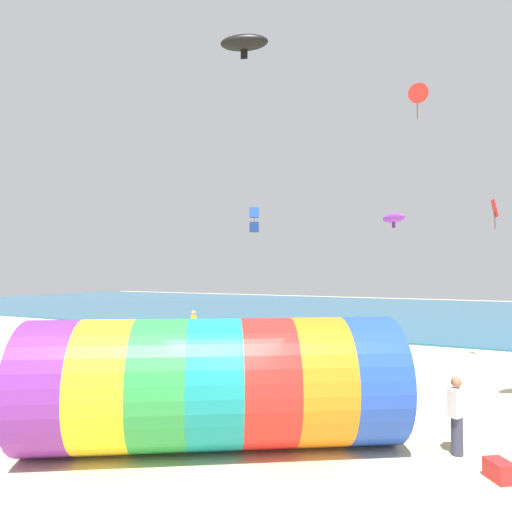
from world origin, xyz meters
TOP-DOWN VIEW (x-y plane):
  - ground_plane at (0.00, 0.00)m, footprint 120.00×120.00m
  - sea at (0.00, 36.74)m, footprint 120.00×40.00m
  - giant_inflatable_tube at (-0.43, 0.12)m, footprint 8.29×6.73m
  - kite_handler at (4.35, 2.08)m, footprint 0.36×0.42m
  - kite_purple_parafoil at (1.31, 11.69)m, footprint 1.33×1.17m
  - kite_black_parafoil at (-1.79, 3.88)m, footprint 1.66×1.13m
  - kite_red_delta at (2.32, 11.87)m, footprint 1.07×1.23m
  - kite_red_diamond at (5.21, 13.10)m, footprint 0.31×0.55m
  - kite_blue_box at (-8.61, 17.61)m, footprint 0.78×0.78m
  - bystander_near_water at (-9.00, 11.44)m, footprint 0.42×0.40m
  - bystander_mid_beach at (-1.57, 7.57)m, footprint 0.25×0.38m
  - cooler_box at (5.13, 1.18)m, footprint 0.60×0.63m

SIDE VIEW (x-z plane):
  - ground_plane at x=0.00m, z-range 0.00..0.00m
  - sea at x=0.00m, z-range 0.00..0.10m
  - cooler_box at x=5.13m, z-range 0.00..0.36m
  - kite_handler at x=4.35m, z-range 0.01..1.65m
  - bystander_mid_beach at x=-1.57m, z-range 0.02..1.68m
  - bystander_near_water at x=-9.00m, z-range 0.03..1.84m
  - giant_inflatable_tube at x=-0.43m, z-range 0.00..2.83m
  - kite_purple_parafoil at x=1.31m, z-range 5.86..6.54m
  - kite_red_diamond at x=5.21m, z-range 5.88..7.15m
  - kite_blue_box at x=-8.61m, z-range 6.39..8.08m
  - kite_black_parafoil at x=-1.79m, z-range 10.70..11.53m
  - kite_red_delta at x=2.32m, z-range 10.72..12.38m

